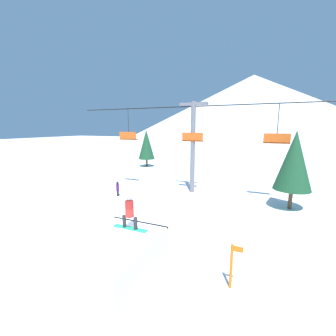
# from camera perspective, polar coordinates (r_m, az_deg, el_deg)

# --- Properties ---
(ground_plane) EXTENTS (220.00, 220.00, 0.00)m
(ground_plane) POSITION_cam_1_polar(r_m,az_deg,el_deg) (9.71, -11.92, -25.15)
(ground_plane) COLOR white
(mountain_ridge) EXTENTS (89.49, 89.49, 21.99)m
(mountain_ridge) POSITION_cam_1_polar(r_m,az_deg,el_deg) (80.28, 20.51, 13.54)
(mountain_ridge) COLOR silver
(mountain_ridge) RESTS_ON ground_plane
(snow_ramp) EXTENTS (2.62, 3.59, 1.67)m
(snow_ramp) POSITION_cam_1_polar(r_m,az_deg,el_deg) (8.93, -13.29, -22.25)
(snow_ramp) COLOR white
(snow_ramp) RESTS_ON ground_plane
(snowboarder) EXTENTS (1.48, 0.33, 1.35)m
(snowboarder) POSITION_cam_1_polar(r_m,az_deg,el_deg) (9.00, -9.74, -11.10)
(snowboarder) COLOR #1E9E6B
(snowboarder) RESTS_ON snow_ramp
(chairlift) EXTENTS (22.53, 0.44, 7.69)m
(chairlift) POSITION_cam_1_polar(r_m,az_deg,el_deg) (19.21, 6.33, 7.23)
(chairlift) COLOR slate
(chairlift) RESTS_ON ground_plane
(pine_tree_near) EXTENTS (2.43, 2.43, 5.41)m
(pine_tree_near) POSITION_cam_1_polar(r_m,az_deg,el_deg) (17.32, 29.40, 1.64)
(pine_tree_near) COLOR #4C3823
(pine_tree_near) RESTS_ON ground_plane
(pine_tree_far) EXTENTS (2.30, 2.30, 5.25)m
(pine_tree_far) POSITION_cam_1_polar(r_m,az_deg,el_deg) (32.30, -5.50, 5.96)
(pine_tree_far) COLOR #4C3823
(pine_tree_far) RESTS_ON ground_plane
(trail_marker) EXTENTS (0.41, 0.10, 1.64)m
(trail_marker) POSITION_cam_1_polar(r_m,az_deg,el_deg) (8.77, 15.86, -22.66)
(trail_marker) COLOR orange
(trail_marker) RESTS_ON ground_plane
(distant_skier) EXTENTS (0.24, 0.24, 1.23)m
(distant_skier) POSITION_cam_1_polar(r_m,az_deg,el_deg) (18.95, -12.66, -5.03)
(distant_skier) COLOR black
(distant_skier) RESTS_ON ground_plane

